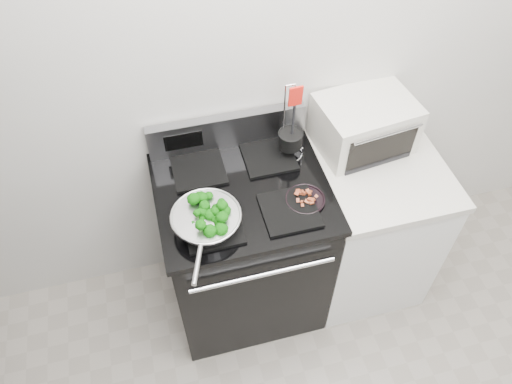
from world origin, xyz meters
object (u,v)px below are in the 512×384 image
object	(u,v)px
gas_range	(244,247)
skillet	(206,219)
bacon_plate	(305,198)
toaster_oven	(364,124)
utensil_holder	(290,143)

from	to	relation	value
gas_range	skillet	distance (m)	0.57
bacon_plate	toaster_oven	distance (m)	0.50
gas_range	skillet	world-z (taller)	gas_range
utensil_holder	gas_range	bearing A→B (deg)	-151.73
gas_range	utensil_holder	bearing A→B (deg)	30.90
skillet	toaster_oven	bearing A→B (deg)	40.72
bacon_plate	utensil_holder	world-z (taller)	utensil_holder
gas_range	utensil_holder	world-z (taller)	utensil_holder
bacon_plate	utensil_holder	distance (m)	0.30
utensil_holder	bacon_plate	bearing A→B (deg)	-95.95
gas_range	toaster_oven	xyz separation A→B (m)	(0.65, 0.17, 0.56)
skillet	utensil_holder	bearing A→B (deg)	53.84
bacon_plate	gas_range	bearing A→B (deg)	152.61
skillet	toaster_oven	world-z (taller)	toaster_oven
utensil_holder	toaster_oven	distance (m)	0.38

